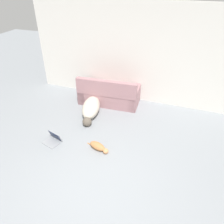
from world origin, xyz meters
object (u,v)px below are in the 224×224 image
at_px(cat, 98,147).
at_px(dog, 91,108).
at_px(laptop_open, 53,139).
at_px(couch, 109,95).

bearing_deg(cat, dog, 138.10).
bearing_deg(laptop_open, dog, 91.77).
bearing_deg(laptop_open, cat, 21.77).
relative_size(couch, cat, 3.00).
distance_m(couch, laptop_open, 2.14).
height_order(cat, laptop_open, laptop_open).
distance_m(couch, cat, 2.01).
xyz_separation_m(dog, cat, (0.72, -1.22, -0.11)).
bearing_deg(couch, laptop_open, 70.10).
bearing_deg(couch, cat, 99.89).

